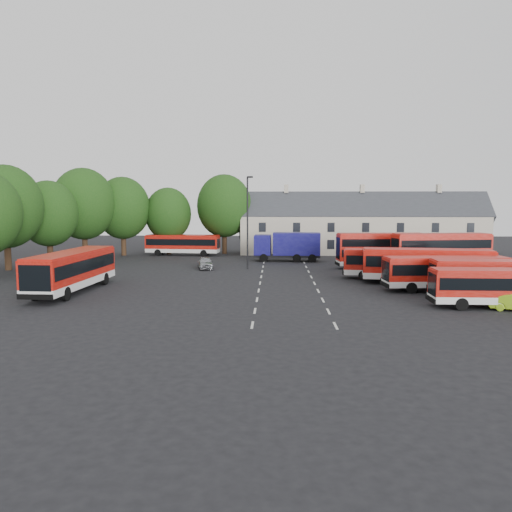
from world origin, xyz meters
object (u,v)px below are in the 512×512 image
(bus_dd_south, at_px, (441,251))
(lamppost, at_px, (248,220))
(box_truck, at_px, (288,245))
(silver_car, at_px, (205,263))
(bus_west, at_px, (72,268))
(bus_row_a, at_px, (503,285))

(bus_dd_south, height_order, lamppost, lamppost)
(box_truck, xyz_separation_m, silver_car, (-9.52, -7.73, -1.36))
(bus_west, xyz_separation_m, silver_car, (8.89, 15.21, -1.34))
(bus_west, bearing_deg, box_truck, -36.03)
(bus_dd_south, distance_m, lamppost, 20.88)
(bus_row_a, bearing_deg, box_truck, 117.99)
(bus_dd_south, xyz_separation_m, lamppost, (-20.52, 2.31, 3.11))
(bus_row_a, distance_m, silver_car, 31.35)
(lamppost, bearing_deg, silver_car, 177.44)
(bus_west, xyz_separation_m, box_truck, (18.41, 22.94, 0.02))
(box_truck, xyz_separation_m, lamppost, (-4.71, -7.95, 3.45))
(bus_dd_south, bearing_deg, box_truck, 137.78)
(box_truck, distance_m, lamppost, 9.86)
(bus_row_a, relative_size, bus_dd_south, 0.94)
(box_truck, height_order, silver_car, box_truck)
(box_truck, bearing_deg, silver_car, -138.69)
(bus_west, bearing_deg, silver_car, -27.59)
(bus_row_a, xyz_separation_m, bus_dd_south, (1.59, 17.93, 0.73))
(lamppost, bearing_deg, bus_dd_south, -6.43)
(bus_row_a, height_order, lamppost, lamppost)
(bus_row_a, distance_m, bus_west, 33.06)
(bus_dd_south, distance_m, box_truck, 18.85)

